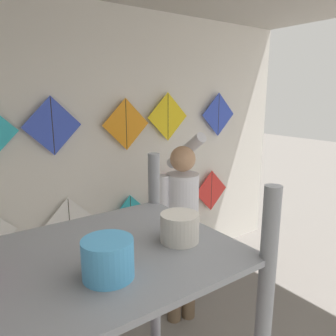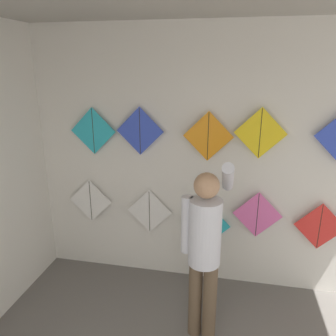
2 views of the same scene
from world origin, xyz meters
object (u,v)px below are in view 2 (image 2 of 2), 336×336
(kite_1, at_px, (149,211))
(kite_6, at_px, (140,131))
(kite_2, at_px, (207,225))
(kite_4, at_px, (320,226))
(shopkeeper, at_px, (205,244))
(kite_0, at_px, (91,201))
(kite_3, at_px, (257,215))
(kite_7, at_px, (208,136))
(kite_8, at_px, (260,133))
(kite_5, at_px, (93,131))

(kite_1, relative_size, kite_6, 1.00)
(kite_2, distance_m, kite_4, 1.15)
(shopkeeper, distance_m, kite_0, 1.62)
(shopkeeper, xyz_separation_m, kite_2, (-0.04, 0.81, -0.24))
(kite_3, distance_m, kite_6, 1.52)
(kite_0, bearing_deg, kite_6, 0.00)
(kite_6, xyz_separation_m, kite_7, (0.71, 0.00, -0.03))
(kite_1, xyz_separation_m, kite_7, (0.63, 0.00, 0.89))
(kite_3, distance_m, kite_4, 0.63)
(kite_7, bearing_deg, kite_3, 0.00)
(kite_6, distance_m, kite_8, 1.22)
(kite_5, bearing_deg, kite_6, 0.00)
(kite_3, bearing_deg, kite_6, 180.00)
(shopkeeper, xyz_separation_m, kite_6, (-0.78, 0.81, 0.77))
(shopkeeper, bearing_deg, kite_2, 109.40)
(kite_8, bearing_deg, kite_2, 180.00)
(kite_0, relative_size, kite_4, 1.00)
(kite_5, height_order, kite_6, kite_6)
(kite_2, xyz_separation_m, kite_4, (1.15, 0.00, 0.10))
(kite_4, xyz_separation_m, kite_7, (-1.17, 0.00, 0.89))
(kite_4, relative_size, kite_8, 1.00)
(shopkeeper, distance_m, kite_4, 1.38)
(shopkeeper, distance_m, kite_8, 1.22)
(kite_6, bearing_deg, shopkeeper, -46.00)
(shopkeeper, relative_size, kite_8, 3.30)
(kite_2, relative_size, kite_8, 1.00)
(shopkeeper, relative_size, kite_7, 3.30)
(kite_4, bearing_deg, kite_6, 180.00)
(kite_3, xyz_separation_m, kite_8, (-0.04, 0.00, 0.87))
(kite_4, height_order, kite_5, kite_5)
(kite_4, bearing_deg, shopkeeper, -143.83)
(kite_2, height_order, kite_8, kite_8)
(kite_7, bearing_deg, kite_5, 180.00)
(kite_1, relative_size, kite_3, 1.00)
(shopkeeper, bearing_deg, kite_1, 146.90)
(kite_4, bearing_deg, kite_2, 180.00)
(kite_4, xyz_separation_m, kite_5, (-2.41, 0.00, 0.89))
(kite_6, bearing_deg, kite_5, 180.00)
(kite_1, height_order, kite_8, kite_8)
(kite_6, relative_size, kite_8, 1.00)
(kite_2, height_order, kite_7, kite_7)
(kite_1, xyz_separation_m, kite_6, (-0.09, 0.00, 0.91))
(kite_2, xyz_separation_m, kite_7, (-0.02, 0.00, 0.99))
(kite_3, bearing_deg, kite_0, 180.00)
(kite_8, bearing_deg, kite_7, 180.00)
(kite_4, bearing_deg, kite_0, 180.00)
(kite_1, distance_m, kite_7, 1.09)
(kite_8, bearing_deg, kite_3, 0.00)
(kite_0, distance_m, kite_6, 1.05)
(kite_2, xyz_separation_m, kite_5, (-1.26, 0.00, 0.99))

